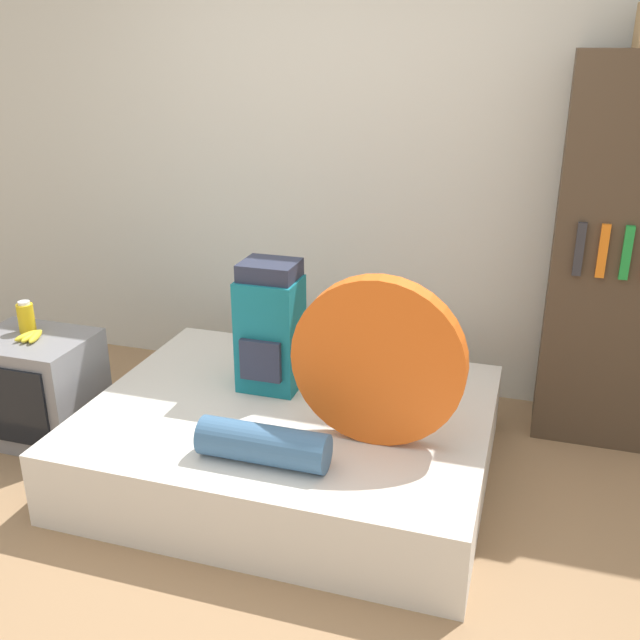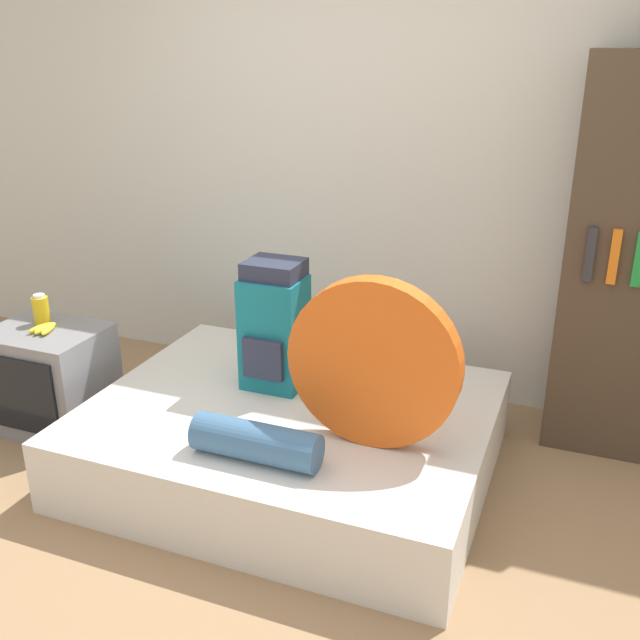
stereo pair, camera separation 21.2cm
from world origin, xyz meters
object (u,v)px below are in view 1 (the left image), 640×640
Objects in this scene: sleeping_roll at (263,444)px; television at (37,388)px; backpack at (270,328)px; canister at (26,317)px; bookshelf at (621,258)px; tent_bag at (378,362)px.

sleeping_roll is 0.93× the size of television.
backpack is at bearing 108.32° from sleeping_roll.
bookshelf reaches higher than canister.
backpack is 1.28m from canister.
television is (-1.20, -0.25, -0.38)m from backpack.
backpack is at bearing 11.80° from television.
canister is at bearing -171.91° from backpack.
backpack is 0.73m from sleeping_roll.
tent_bag reaches higher than backpack.
backpack reaches higher than sleeping_roll.
canister is (-0.06, 0.07, 0.36)m from television.
television is at bearing -168.20° from backpack.
sleeping_roll is at bearing -135.81° from bookshelf.
tent_bag is (0.61, -0.35, 0.06)m from backpack.
sleeping_roll is (-0.39, -0.31, -0.28)m from tent_bag.
television reaches higher than sleeping_roll.
sleeping_roll is 3.28× the size of canister.
tent_bag is at bearing -5.05° from canister.
canister is (-1.48, 0.47, 0.20)m from sleeping_roll.
tent_bag is 0.58m from sleeping_roll.
television is 3.51× the size of canister.
bookshelf reaches higher than sleeping_roll.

